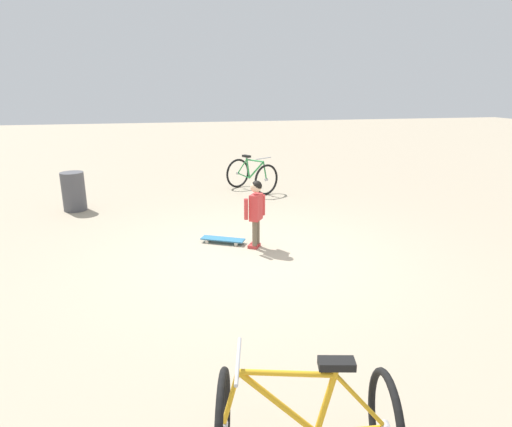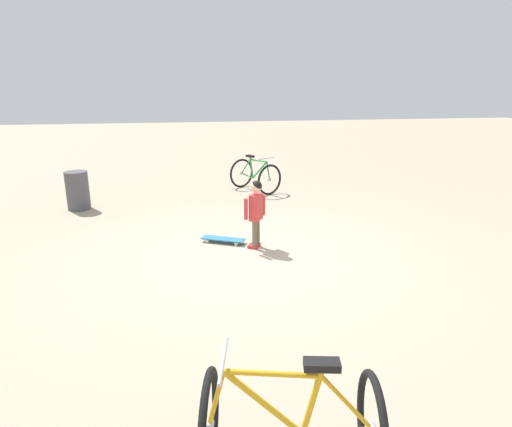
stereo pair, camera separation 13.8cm
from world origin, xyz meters
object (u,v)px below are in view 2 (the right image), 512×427
(trash_bin, at_px, (78,190))
(skateboard, at_px, (223,239))
(bicycle_mid, at_px, (290,424))
(bicycle_near, at_px, (255,175))
(child_person, at_px, (256,207))

(trash_bin, bearing_deg, skateboard, 136.48)
(skateboard, distance_m, bicycle_mid, 4.36)
(skateboard, bearing_deg, bicycle_near, -108.84)
(child_person, bearing_deg, trash_bin, -42.09)
(skateboard, relative_size, bicycle_near, 0.55)
(skateboard, height_order, trash_bin, trash_bin)
(bicycle_near, relative_size, bicycle_mid, 1.07)
(bicycle_near, height_order, bicycle_mid, same)
(skateboard, bearing_deg, bicycle_mid, 89.01)
(bicycle_mid, relative_size, trash_bin, 1.55)
(child_person, xyz_separation_m, bicycle_near, (-0.68, -3.70, -0.28))
(bicycle_mid, xyz_separation_m, trash_bin, (2.58, -6.87, 0.01))
(child_person, height_order, skateboard, child_person)
(bicycle_mid, distance_m, trash_bin, 7.33)
(bicycle_mid, bearing_deg, bicycle_near, -99.05)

